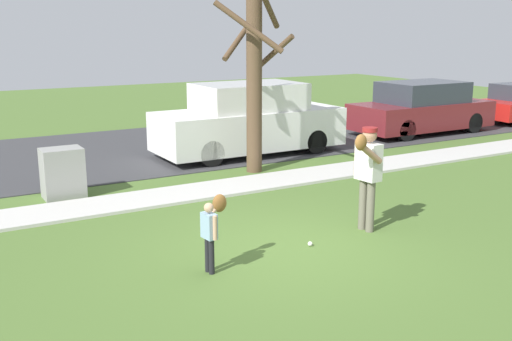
# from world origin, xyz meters

# --- Properties ---
(ground_plane) EXTENTS (48.00, 48.00, 0.00)m
(ground_plane) POSITION_xyz_m (0.00, 3.50, 0.00)
(ground_plane) COLOR #4C6B2D
(sidewalk_strip) EXTENTS (36.00, 1.20, 0.06)m
(sidewalk_strip) POSITION_xyz_m (0.00, 3.60, 0.03)
(sidewalk_strip) COLOR beige
(sidewalk_strip) RESTS_ON ground
(road_surface) EXTENTS (36.00, 6.80, 0.02)m
(road_surface) POSITION_xyz_m (0.00, 8.60, 0.01)
(road_surface) COLOR #38383A
(road_surface) RESTS_ON ground
(person_adult) EXTENTS (0.69, 0.70, 1.75)m
(person_adult) POSITION_xyz_m (1.64, 0.04, 1.09)
(person_adult) COLOR #6B6656
(person_adult) RESTS_ON ground
(person_child) EXTENTS (0.45, 0.44, 1.05)m
(person_child) POSITION_xyz_m (-1.31, -0.22, 0.68)
(person_child) COLOR black
(person_child) RESTS_ON ground
(baseball) EXTENTS (0.07, 0.07, 0.07)m
(baseball) POSITION_xyz_m (0.43, -0.11, 0.04)
(baseball) COLOR white
(baseball) RESTS_ON ground
(utility_cabinet) EXTENTS (0.79, 0.58, 1.00)m
(utility_cabinet) POSITION_xyz_m (-2.23, 4.66, 0.50)
(utility_cabinet) COLOR gray
(utility_cabinet) RESTS_ON ground
(street_tree_near) EXTENTS (1.84, 1.88, 4.11)m
(street_tree_near) POSITION_xyz_m (2.19, 4.69, 2.22)
(street_tree_near) COLOR brown
(street_tree_near) RESTS_ON ground
(parked_van_white) EXTENTS (5.00, 1.95, 1.88)m
(parked_van_white) POSITION_xyz_m (3.06, 6.48, 0.90)
(parked_van_white) COLOR silver
(parked_van_white) RESTS_ON road_surface
(parked_suv_maroon) EXTENTS (4.70, 1.90, 1.63)m
(parked_suv_maroon) POSITION_xyz_m (9.45, 6.59, 0.79)
(parked_suv_maroon) COLOR maroon
(parked_suv_maroon) RESTS_ON road_surface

